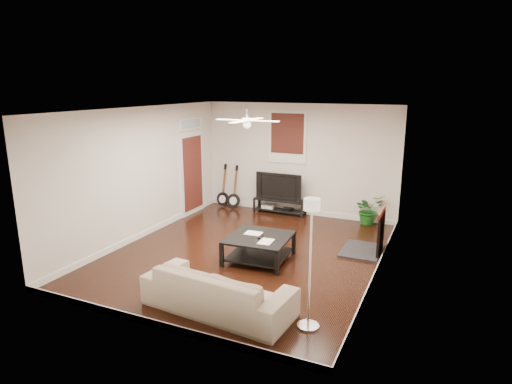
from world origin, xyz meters
TOP-DOWN VIEW (x-y plane):
  - room at (0.00, 0.00)m, footprint 5.01×6.01m
  - brick_accent at (2.49, 1.00)m, footprint 0.02×2.20m
  - fireplace at (2.20, 1.00)m, footprint 0.80×1.10m
  - window_back at (-0.30, 2.97)m, footprint 1.00×0.06m
  - door_left at (-2.46, 1.90)m, footprint 0.08×1.00m
  - tv_stand at (-0.41, 2.78)m, footprint 1.35×0.36m
  - tv at (-0.41, 2.80)m, footprint 1.21×0.16m
  - coffee_table at (0.35, -0.24)m, footprint 1.20×1.20m
  - sofa at (0.58, -2.21)m, footprint 2.32×1.08m
  - floor_lamp at (1.93, -2.11)m, footprint 0.33×0.33m
  - potted_plant at (1.84, 2.82)m, footprint 0.85×0.86m
  - guitar_left at (-2.06, 2.75)m, footprint 0.38×0.29m
  - guitar_right at (-1.71, 2.72)m, footprint 0.37×0.26m
  - ceiling_fan at (0.00, 0.00)m, footprint 1.24×1.24m

SIDE VIEW (x-z plane):
  - tv_stand at x=-0.41m, z-range 0.00..0.38m
  - coffee_table at x=0.35m, z-range 0.00..0.47m
  - sofa at x=0.58m, z-range 0.00..0.66m
  - potted_plant at x=1.84m, z-range 0.00..0.72m
  - fireplace at x=2.20m, z-range 0.00..0.92m
  - guitar_left at x=-2.06m, z-range 0.00..1.17m
  - guitar_right at x=-1.71m, z-range 0.00..1.17m
  - tv at x=-0.41m, z-range 0.38..1.08m
  - floor_lamp at x=1.93m, z-range 0.00..1.84m
  - door_left at x=-2.46m, z-range 0.00..2.50m
  - room at x=0.00m, z-range 0.00..2.80m
  - brick_accent at x=2.49m, z-range 0.00..2.80m
  - window_back at x=-0.30m, z-range 1.30..2.60m
  - ceiling_fan at x=0.00m, z-range 2.44..2.76m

